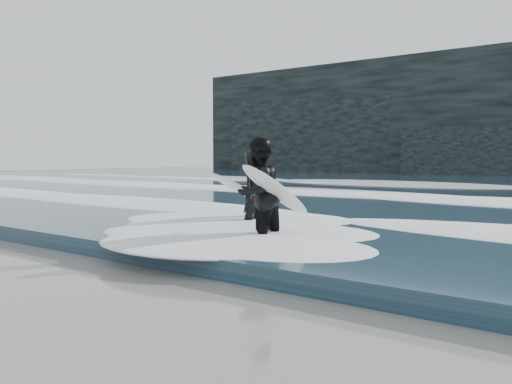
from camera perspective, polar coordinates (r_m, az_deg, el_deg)
foam_near at (r=13.51m, az=8.77°, el=-1.98°), size 60.00×3.20×0.20m
foam_mid at (r=19.85m, az=19.05°, el=-0.31°), size 60.00×4.00×0.24m
surfer_left at (r=12.34m, az=-0.37°, el=-0.03°), size 0.98×1.91×1.83m
surfer_right at (r=10.09m, az=0.31°, el=-0.22°), size 1.12×1.83×2.05m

